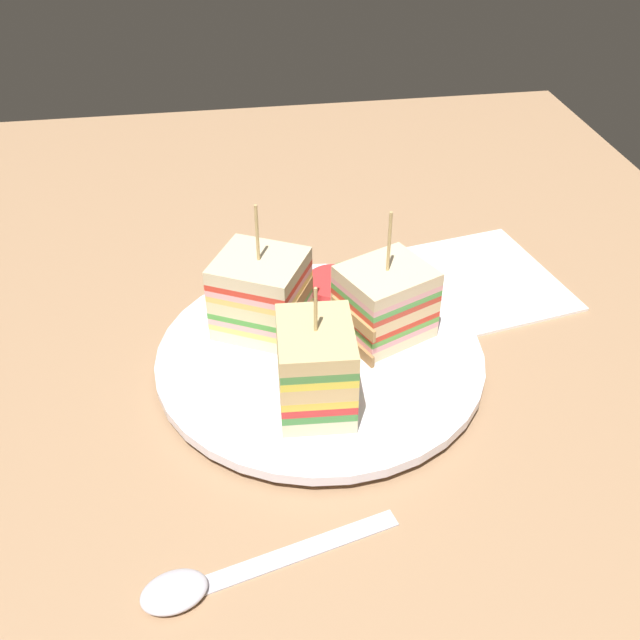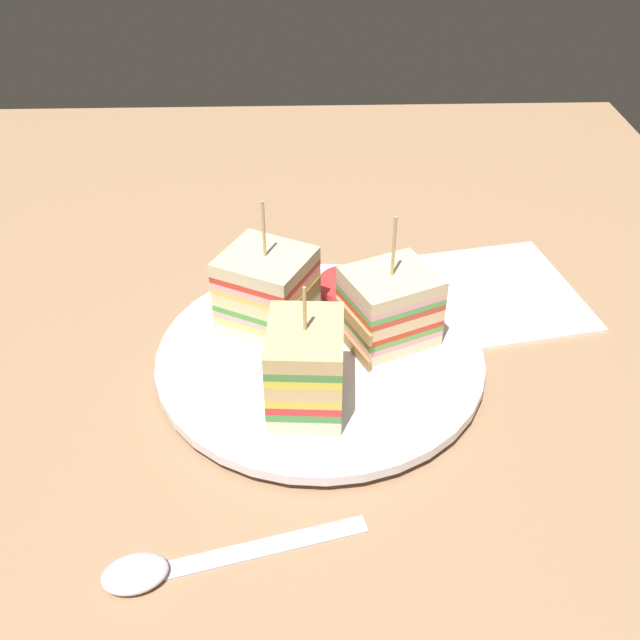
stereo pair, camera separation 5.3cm
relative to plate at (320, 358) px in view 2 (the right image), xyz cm
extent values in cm
cube|color=#9F7956|center=(0.00, 0.00, -1.77)|extent=(107.88, 82.16, 1.80)
cylinder|color=white|center=(0.00, 0.00, -0.54)|extent=(15.20, 15.20, 0.64)
cylinder|color=white|center=(0.00, 0.00, 0.17)|extent=(24.51, 24.51, 0.79)
cube|color=beige|center=(-1.70, 5.26, 1.04)|extent=(7.51, 7.95, 0.95)
cube|color=#9E7242|center=(-0.44, 2.44, 1.04)|extent=(4.94, 2.39, 0.95)
cube|color=pink|center=(-1.70, 5.26, 1.75)|extent=(7.51, 7.95, 0.47)
cube|color=#5DA63E|center=(-1.70, 5.26, 2.23)|extent=(7.51, 7.95, 0.47)
cube|color=red|center=(-1.70, 5.26, 2.70)|extent=(7.51, 7.95, 0.47)
cube|color=#EAC58C|center=(-1.70, 5.26, 3.41)|extent=(7.51, 7.95, 0.95)
cube|color=#B2844C|center=(-0.44, 2.44, 3.41)|extent=(4.94, 2.39, 0.95)
cube|color=#CA402C|center=(-1.70, 5.26, 4.12)|extent=(7.51, 7.95, 0.47)
cube|color=#56A94C|center=(-1.70, 5.26, 4.60)|extent=(7.51, 7.95, 0.47)
cube|color=#EDA7A7|center=(-1.70, 5.26, 5.07)|extent=(7.51, 7.95, 0.47)
cube|color=beige|center=(-1.70, 5.26, 5.78)|extent=(7.51, 7.95, 0.95)
cylinder|color=tan|center=(-1.70, 5.26, 8.65)|extent=(0.24, 0.24, 4.78)
cube|color=beige|center=(-3.86, -3.95, 1.09)|extent=(8.13, 8.31, 1.06)
cube|color=#B2844C|center=(-2.42, -1.22, 1.09)|extent=(5.21, 2.90, 1.06)
cube|color=#E5CE63|center=(-3.86, -3.95, 1.87)|extent=(8.13, 8.31, 0.50)
cube|color=#E9A69F|center=(-3.86, -3.95, 2.37)|extent=(8.13, 8.31, 0.50)
cube|color=green|center=(-3.86, -3.95, 2.87)|extent=(8.13, 8.31, 0.50)
cube|color=beige|center=(-3.86, -3.95, 3.65)|extent=(8.13, 8.31, 1.06)
cube|color=#9E7242|center=(-2.42, -1.22, 3.65)|extent=(5.21, 2.90, 1.06)
cube|color=#EDC05B|center=(-3.86, -3.95, 4.43)|extent=(8.13, 8.31, 0.50)
cube|color=#EDA5A4|center=(-3.86, -3.95, 4.92)|extent=(8.13, 8.31, 0.50)
cube|color=red|center=(-3.86, -3.95, 5.42)|extent=(8.13, 8.31, 0.50)
cube|color=beige|center=(-3.86, -3.95, 6.20)|extent=(8.13, 8.31, 1.06)
cylinder|color=tan|center=(-3.86, -3.95, 8.97)|extent=(0.24, 0.24, 4.48)
cube|color=beige|center=(5.41, -1.14, 1.12)|extent=(6.61, 5.35, 1.12)
cube|color=#9E7242|center=(2.33, -0.93, 1.12)|extent=(0.58, 4.85, 1.12)
cube|color=#448F41|center=(5.41, -1.14, 1.98)|extent=(6.61, 5.35, 0.60)
cube|color=red|center=(5.41, -1.14, 2.58)|extent=(6.61, 5.35, 0.60)
cube|color=yellow|center=(5.41, -1.14, 3.17)|extent=(6.61, 5.35, 0.60)
cube|color=#DDBA7B|center=(5.41, -1.14, 4.03)|extent=(6.61, 5.35, 1.12)
cube|color=#9E7242|center=(2.33, -0.93, 4.03)|extent=(0.58, 4.85, 1.12)
cube|color=yellow|center=(5.41, -1.14, 4.89)|extent=(6.61, 5.35, 0.60)
cube|color=#4C8F46|center=(5.41, -1.14, 5.48)|extent=(6.61, 5.35, 0.60)
cube|color=#CFB57B|center=(5.41, -1.14, 6.34)|extent=(6.61, 5.35, 1.12)
cylinder|color=tan|center=(5.41, -1.14, 8.54)|extent=(0.24, 0.24, 3.27)
ellipsoid|color=#487B35|center=(-6.28, 4.67, 1.25)|extent=(4.27, 3.90, 1.31)
ellipsoid|color=#477A39|center=(-9.66, 3.74, 0.99)|extent=(4.38, 4.70, 0.90)
ellipsoid|color=#3B843C|center=(-8.50, 1.26, 1.02)|extent=(4.17, 4.35, 1.11)
cylinder|color=red|center=(-7.85, 2.32, 1.28)|extent=(4.53, 4.50, 1.01)
cube|color=silver|center=(16.17, -3.60, -0.74)|extent=(4.12, 12.02, 0.25)
ellipsoid|color=silver|center=(18.01, -10.92, -0.37)|extent=(3.53, 4.29, 1.00)
cube|color=white|center=(-9.28, 15.72, -0.62)|extent=(16.24, 15.34, 0.50)
camera|label=1|loc=(42.18, -6.66, 35.71)|focal=41.40mm
camera|label=2|loc=(42.68, -1.34, 35.71)|focal=41.40mm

